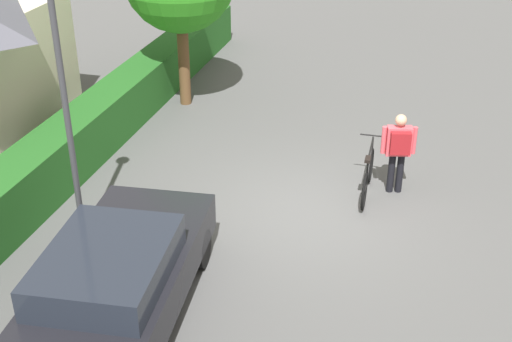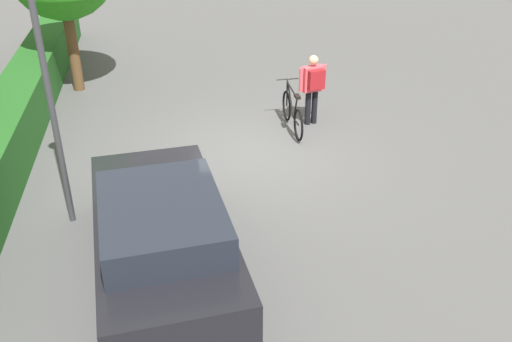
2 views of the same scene
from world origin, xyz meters
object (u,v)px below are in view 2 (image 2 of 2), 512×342
(bicycle, at_px, (292,113))
(parked_car_near, at_px, (162,232))
(person_rider, at_px, (313,84))
(street_lamp, at_px, (39,43))

(bicycle, bearing_deg, parked_car_near, 147.45)
(person_rider, distance_m, street_lamp, 6.18)
(bicycle, bearing_deg, street_lamp, 123.26)
(bicycle, bearing_deg, person_rider, -66.47)
(street_lamp, bearing_deg, person_rider, -57.64)
(parked_car_near, xyz_separation_m, bicycle, (4.60, -2.93, -0.36))
(person_rider, bearing_deg, street_lamp, 122.36)
(street_lamp, bearing_deg, bicycle, -56.74)
(parked_car_near, bearing_deg, street_lamp, 41.45)
(parked_car_near, height_order, bicycle, parked_car_near)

